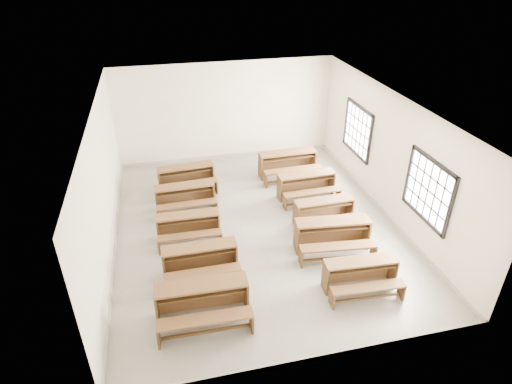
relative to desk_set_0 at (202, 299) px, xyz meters
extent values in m
plane|color=gray|center=(1.70, 2.80, -0.46)|extent=(8.50, 8.50, 0.00)
cube|color=silver|center=(1.70, 2.80, 2.72)|extent=(7.00, 8.50, 0.05)
cube|color=beige|center=(1.70, 7.02, 1.14)|extent=(7.00, 0.05, 3.20)
cube|color=beige|center=(1.70, -1.43, 1.14)|extent=(7.00, 0.05, 3.20)
cube|color=beige|center=(-1.78, 2.80, 1.14)|extent=(0.05, 8.50, 3.20)
cube|color=beige|center=(5.17, 2.80, 1.14)|extent=(0.05, 8.50, 3.20)
cube|color=gray|center=(1.70, 7.03, -0.41)|extent=(7.00, 0.04, 0.10)
cube|color=gray|center=(1.70, -1.43, -0.41)|extent=(7.00, 0.04, 0.10)
cube|color=gray|center=(-1.78, 2.80, -0.41)|extent=(0.04, 8.50, 0.10)
cube|color=gray|center=(5.18, 2.80, -0.41)|extent=(0.04, 8.50, 0.10)
cube|color=white|center=(5.17, 1.00, 1.14)|extent=(0.02, 1.50, 1.30)
cube|color=black|center=(5.15, 1.00, 1.83)|extent=(0.06, 1.62, 0.08)
cube|color=black|center=(5.15, 1.00, 0.45)|extent=(0.06, 1.62, 0.08)
cube|color=black|center=(5.15, 0.21, 1.14)|extent=(0.06, 0.08, 1.46)
cube|color=black|center=(5.15, 1.79, 1.14)|extent=(0.06, 0.08, 1.46)
cube|color=white|center=(5.17, 4.60, 1.14)|extent=(0.02, 1.50, 1.30)
cube|color=black|center=(5.15, 4.60, 1.83)|extent=(0.06, 1.62, 0.08)
cube|color=black|center=(5.15, 4.60, 0.45)|extent=(0.06, 1.62, 0.08)
cube|color=black|center=(5.15, 3.81, 1.14)|extent=(0.06, 0.08, 1.46)
cube|color=black|center=(5.15, 5.39, 1.14)|extent=(0.06, 0.08, 1.46)
cube|color=brown|center=(0.00, 0.06, 0.31)|extent=(1.76, 0.48, 0.04)
cube|color=brown|center=(0.01, 0.25, -0.09)|extent=(1.75, 0.09, 0.74)
cube|color=#493019|center=(-0.85, 0.08, -0.09)|extent=(0.06, 0.44, 0.74)
cube|color=#493019|center=(0.85, 0.03, -0.09)|extent=(0.06, 0.44, 0.74)
cube|color=#493019|center=(0.00, 0.04, 0.15)|extent=(1.62, 0.37, 0.02)
cube|color=brown|center=(-0.01, -0.48, -0.02)|extent=(1.75, 0.35, 0.04)
cube|color=#493019|center=(-0.86, -0.46, -0.25)|extent=(0.05, 0.31, 0.41)
cube|color=#493019|center=(0.84, -0.50, -0.25)|extent=(0.05, 0.31, 0.41)
cube|color=#493019|center=(-0.01, -0.48, -0.35)|extent=(1.62, 0.10, 0.04)
cube|color=brown|center=(0.11, 1.32, 0.24)|extent=(1.60, 0.41, 0.04)
cube|color=brown|center=(0.11, 1.50, -0.12)|extent=(1.60, 0.05, 0.68)
cube|color=#493019|center=(-0.67, 1.32, -0.12)|extent=(0.04, 0.40, 0.68)
cube|color=#493019|center=(0.88, 1.32, -0.12)|extent=(0.04, 0.40, 0.68)
cube|color=#493019|center=(0.11, 1.30, 0.10)|extent=(1.48, 0.31, 0.02)
cube|color=brown|center=(0.11, 0.83, -0.06)|extent=(1.60, 0.29, 0.04)
cube|color=#493019|center=(-0.67, 0.83, -0.27)|extent=(0.04, 0.28, 0.38)
cube|color=#493019|center=(0.89, 0.84, -0.27)|extent=(0.04, 0.28, 0.38)
cube|color=#493019|center=(0.11, 0.83, -0.36)|extent=(1.48, 0.06, 0.04)
cube|color=brown|center=(-0.02, 2.69, 0.20)|extent=(1.51, 0.40, 0.04)
cube|color=brown|center=(-0.01, 2.86, -0.14)|extent=(1.50, 0.07, 0.64)
cube|color=#493019|center=(-0.75, 2.71, -0.14)|extent=(0.04, 0.38, 0.64)
cube|color=#493019|center=(0.72, 2.68, -0.14)|extent=(0.04, 0.38, 0.64)
cube|color=#493019|center=(-0.02, 2.67, 0.07)|extent=(1.39, 0.31, 0.02)
cube|color=brown|center=(-0.02, 2.23, -0.08)|extent=(1.50, 0.29, 0.04)
cube|color=#493019|center=(-0.76, 2.25, -0.28)|extent=(0.04, 0.26, 0.36)
cube|color=#493019|center=(0.71, 2.22, -0.28)|extent=(0.04, 0.26, 0.36)
cube|color=#493019|center=(-0.02, 2.23, -0.36)|extent=(1.39, 0.07, 0.04)
cube|color=brown|center=(0.03, 4.09, 0.23)|extent=(1.59, 0.44, 0.04)
cube|color=brown|center=(0.03, 4.27, -0.12)|extent=(1.58, 0.08, 0.67)
cube|color=#493019|center=(-0.74, 4.07, -0.12)|extent=(0.05, 0.40, 0.67)
cube|color=#493019|center=(0.80, 4.11, -0.12)|extent=(0.05, 0.40, 0.67)
cube|color=#493019|center=(0.03, 4.07, 0.10)|extent=(1.47, 0.33, 0.02)
cube|color=brown|center=(0.04, 3.60, -0.06)|extent=(1.59, 0.32, 0.04)
cube|color=#493019|center=(-0.73, 3.59, -0.27)|extent=(0.05, 0.28, 0.38)
cube|color=#493019|center=(0.81, 3.62, -0.27)|extent=(0.05, 0.28, 0.38)
cube|color=#493019|center=(0.04, 3.60, -0.36)|extent=(1.46, 0.09, 0.04)
cube|color=brown|center=(0.16, 5.19, 0.25)|extent=(1.64, 0.53, 0.04)
cube|color=brown|center=(0.15, 5.38, -0.11)|extent=(1.61, 0.17, 0.69)
cube|color=#493019|center=(-0.62, 5.13, -0.11)|extent=(0.07, 0.41, 0.69)
cube|color=#493019|center=(0.94, 5.26, -0.11)|extent=(0.07, 0.41, 0.69)
cube|color=#493019|center=(0.16, 5.17, 0.11)|extent=(1.51, 0.42, 0.02)
cube|color=brown|center=(0.20, 4.70, -0.05)|extent=(1.63, 0.41, 0.04)
cube|color=#493019|center=(-0.59, 4.64, -0.27)|extent=(0.06, 0.28, 0.38)
cube|color=#493019|center=(0.98, 4.76, -0.27)|extent=(0.06, 0.28, 0.38)
cube|color=#493019|center=(0.20, 4.70, -0.36)|extent=(1.49, 0.17, 0.04)
cube|color=brown|center=(3.28, 0.13, 0.20)|extent=(1.53, 0.47, 0.04)
cube|color=brown|center=(3.29, 0.30, -0.14)|extent=(1.51, 0.13, 0.64)
cube|color=#493019|center=(2.54, 0.17, -0.14)|extent=(0.06, 0.38, 0.64)
cube|color=#493019|center=(4.01, 0.08, -0.14)|extent=(0.06, 0.38, 0.64)
cube|color=#493019|center=(3.28, 0.11, 0.07)|extent=(1.41, 0.37, 0.02)
cube|color=brown|center=(3.25, -0.33, -0.08)|extent=(1.52, 0.36, 0.04)
cube|color=#493019|center=(2.51, -0.29, -0.28)|extent=(0.05, 0.27, 0.36)
cube|color=#493019|center=(3.99, -0.38, -0.28)|extent=(0.05, 0.27, 0.36)
cube|color=#493019|center=(3.25, -0.33, -0.36)|extent=(1.40, 0.13, 0.04)
cube|color=brown|center=(3.22, 1.50, 0.30)|extent=(1.77, 0.62, 0.04)
cube|color=brown|center=(3.24, 1.70, -0.09)|extent=(1.72, 0.23, 0.73)
cube|color=#493019|center=(2.38, 1.59, -0.09)|extent=(0.09, 0.43, 0.73)
cube|color=#493019|center=(4.05, 1.41, -0.09)|extent=(0.09, 0.43, 0.73)
cube|color=#493019|center=(3.21, 1.48, 0.15)|extent=(1.62, 0.49, 0.02)
cube|color=brown|center=(3.16, 0.98, -0.03)|extent=(1.75, 0.49, 0.04)
cube|color=#493019|center=(2.32, 1.07, -0.25)|extent=(0.08, 0.31, 0.41)
cube|color=#493019|center=(4.00, 0.88, -0.25)|extent=(0.08, 0.31, 0.41)
cube|color=#493019|center=(3.16, 0.98, -0.35)|extent=(1.60, 0.23, 0.04)
cube|color=brown|center=(3.42, 2.56, 0.21)|extent=(1.54, 0.42, 0.04)
cube|color=brown|center=(3.41, 2.73, -0.13)|extent=(1.53, 0.07, 0.65)
cube|color=#493019|center=(2.67, 2.54, -0.13)|extent=(0.05, 0.38, 0.65)
cube|color=#493019|center=(4.16, 2.57, -0.13)|extent=(0.05, 0.38, 0.65)
cube|color=#493019|center=(3.42, 2.54, 0.08)|extent=(1.42, 0.32, 0.02)
cube|color=brown|center=(3.43, 2.09, -0.08)|extent=(1.53, 0.30, 0.04)
cube|color=#493019|center=(2.68, 2.07, -0.28)|extent=(0.04, 0.27, 0.36)
cube|color=#493019|center=(4.17, 2.10, -0.28)|extent=(0.04, 0.27, 0.36)
cube|color=#493019|center=(3.43, 2.09, -0.36)|extent=(1.41, 0.08, 0.04)
cube|color=brown|center=(3.42, 3.94, 0.25)|extent=(1.62, 0.45, 0.04)
cube|color=brown|center=(3.42, 4.12, -0.11)|extent=(1.61, 0.09, 0.69)
cube|color=#493019|center=(2.64, 3.92, -0.11)|extent=(0.05, 0.40, 0.69)
cube|color=#493019|center=(4.21, 3.97, -0.11)|extent=(0.05, 0.40, 0.69)
cube|color=#493019|center=(3.42, 3.92, 0.11)|extent=(1.50, 0.35, 0.02)
cube|color=brown|center=(3.44, 3.45, -0.05)|extent=(1.62, 0.33, 0.04)
cube|color=#493019|center=(2.65, 3.43, -0.27)|extent=(0.05, 0.28, 0.38)
cube|color=#493019|center=(4.22, 3.47, -0.27)|extent=(0.05, 0.28, 0.38)
cube|color=#493019|center=(3.44, 3.45, -0.36)|extent=(1.49, 0.10, 0.04)
cube|color=brown|center=(3.29, 5.33, 0.31)|extent=(1.77, 0.49, 0.04)
cube|color=brown|center=(3.28, 5.53, -0.08)|extent=(1.76, 0.10, 0.75)
cube|color=#493019|center=(2.43, 5.30, -0.08)|extent=(0.06, 0.44, 0.75)
cube|color=#493019|center=(4.15, 5.36, -0.08)|extent=(0.06, 0.44, 0.75)
cube|color=#493019|center=(3.29, 5.31, 0.16)|extent=(1.64, 0.38, 0.02)
cube|color=brown|center=(3.31, 4.79, -0.02)|extent=(1.77, 0.36, 0.04)
cube|color=#493019|center=(2.45, 4.77, -0.25)|extent=(0.05, 0.31, 0.42)
cube|color=#493019|center=(4.16, 4.82, -0.25)|extent=(0.05, 0.31, 0.42)
cube|color=#493019|center=(3.31, 4.79, -0.35)|extent=(1.63, 0.10, 0.04)
camera|label=1|loc=(-0.39, -6.04, 5.78)|focal=30.00mm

